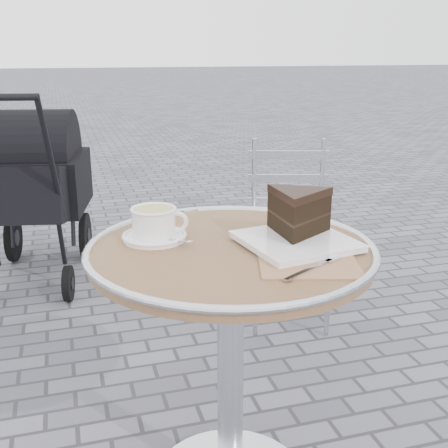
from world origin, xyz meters
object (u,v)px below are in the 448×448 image
object	(u,v)px
cake_plate_set	(298,219)
baby_stroller	(35,194)
cafe_table	(231,307)
bistro_chair	(289,209)
cappuccino_set	(155,226)

from	to	relation	value
cake_plate_set	baby_stroller	bearing A→B (deg)	101.56
cafe_table	baby_stroller	distance (m)	1.91
cafe_table	bistro_chair	distance (m)	1.18
cake_plate_set	cafe_table	bearing A→B (deg)	166.02
cappuccino_set	bistro_chair	size ratio (longest dim) A/B	0.21
cake_plate_set	bistro_chair	world-z (taller)	cake_plate_set
cake_plate_set	baby_stroller	distance (m)	2.00
cappuccino_set	baby_stroller	xyz separation A→B (m)	(-0.37, 1.72, -0.31)
cake_plate_set	bistro_chair	distance (m)	1.15
baby_stroller	cappuccino_set	bearing A→B (deg)	-66.58
cake_plate_set	baby_stroller	xyz separation A→B (m)	(-0.71, 1.84, -0.33)
cappuccino_set	baby_stroller	size ratio (longest dim) A/B	0.16
cappuccino_set	cake_plate_set	world-z (taller)	cake_plate_set
baby_stroller	bistro_chair	bearing A→B (deg)	-24.43
cake_plate_set	bistro_chair	size ratio (longest dim) A/B	0.47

